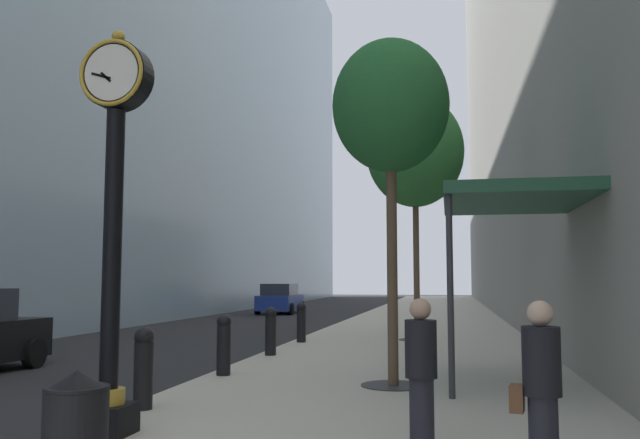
% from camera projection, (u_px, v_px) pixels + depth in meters
% --- Properties ---
extents(ground_plane, '(110.00, 110.00, 0.00)m').
position_uv_depth(ground_plane, '(345.00, 323.00, 29.02)').
color(ground_plane, '#262628').
rests_on(ground_plane, ground).
extents(sidewalk_right, '(6.89, 80.00, 0.14)m').
position_uv_depth(sidewalk_right, '(426.00, 318.00, 31.30)').
color(sidewalk_right, beige).
rests_on(sidewalk_right, ground).
extents(building_block_left, '(9.00, 80.00, 32.33)m').
position_uv_depth(building_block_left, '(125.00, 19.00, 35.87)').
color(building_block_left, '#849EB2').
rests_on(building_block_left, ground).
extents(street_clock, '(0.84, 0.55, 4.82)m').
position_uv_depth(street_clock, '(113.00, 207.00, 7.77)').
color(street_clock, black).
rests_on(street_clock, sidewalk_right).
extents(bollard_second, '(0.28, 0.28, 1.13)m').
position_uv_depth(bollard_second, '(144.00, 366.00, 9.09)').
color(bollard_second, black).
rests_on(bollard_second, sidewalk_right).
extents(bollard_third, '(0.28, 0.28, 1.13)m').
position_uv_depth(bollard_third, '(224.00, 343.00, 12.32)').
color(bollard_third, black).
rests_on(bollard_third, sidewalk_right).
extents(bollard_fourth, '(0.28, 0.28, 1.13)m').
position_uv_depth(bollard_fourth, '(271.00, 330.00, 15.56)').
color(bollard_fourth, black).
rests_on(bollard_fourth, sidewalk_right).
extents(bollard_fifth, '(0.28, 0.28, 1.13)m').
position_uv_depth(bollard_fifth, '(301.00, 321.00, 18.79)').
color(bollard_fifth, black).
rests_on(bollard_fifth, sidewalk_right).
extents(street_tree_near, '(2.04, 2.04, 6.00)m').
position_uv_depth(street_tree_near, '(391.00, 108.00, 11.45)').
color(street_tree_near, '#333335').
rests_on(street_tree_near, sidewalk_right).
extents(street_tree_mid_near, '(2.95, 2.95, 7.37)m').
position_uv_depth(street_tree_mid_near, '(415.00, 152.00, 19.91)').
color(street_tree_mid_near, '#333335').
rests_on(street_tree_mid_near, sidewalk_right).
extents(trash_bin, '(0.53, 0.53, 1.05)m').
position_uv_depth(trash_bin, '(75.00, 434.00, 5.31)').
color(trash_bin, black).
rests_on(trash_bin, sidewalk_right).
extents(pedestrian_walking, '(0.49, 0.40, 1.60)m').
position_uv_depth(pedestrian_walking, '(541.00, 387.00, 5.84)').
color(pedestrian_walking, '#23232D').
rests_on(pedestrian_walking, sidewalk_right).
extents(pedestrian_by_clock, '(0.37, 0.37, 1.59)m').
position_uv_depth(pedestrian_by_clock, '(421.00, 370.00, 6.93)').
color(pedestrian_by_clock, '#23232D').
rests_on(pedestrian_by_clock, sidewalk_right).
extents(storefront_awning, '(2.40, 3.60, 3.30)m').
position_uv_depth(storefront_awning, '(511.00, 202.00, 11.50)').
color(storefront_awning, '#235138').
rests_on(storefront_awning, sidewalk_right).
extents(car_blue_mid, '(2.17, 4.29, 1.69)m').
position_uv_depth(car_blue_mid, '(280.00, 299.00, 37.27)').
color(car_blue_mid, navy).
rests_on(car_blue_mid, ground).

